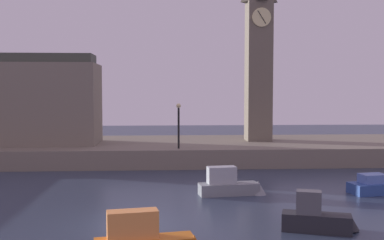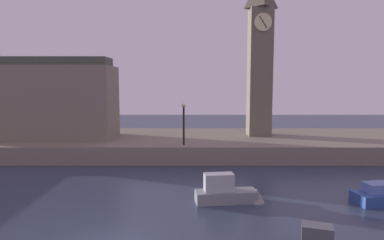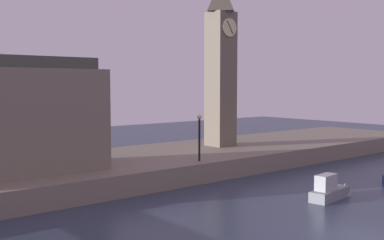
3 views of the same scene
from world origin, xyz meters
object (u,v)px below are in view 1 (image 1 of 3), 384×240
object	(u,v)px
parliament_hall	(16,100)
streetlamp	(179,120)
clock_tower	(259,52)
boat_barge_dark	(320,218)
boat_cruiser_grey	(232,185)

from	to	relation	value
parliament_hall	streetlamp	distance (m)	14.20
streetlamp	parliament_hall	bearing A→B (deg)	163.93
clock_tower	parliament_hall	size ratio (longest dim) A/B	1.19
boat_barge_dark	streetlamp	bearing A→B (deg)	108.13
streetlamp	boat_barge_dark	size ratio (longest dim) A/B	1.02
boat_barge_dark	parliament_hall	bearing A→B (deg)	132.64
parliament_hall	streetlamp	world-z (taller)	parliament_hall
parliament_hall	boat_barge_dark	distance (m)	28.53
clock_tower	boat_barge_dark	bearing A→B (deg)	-94.78
parliament_hall	boat_cruiser_grey	bearing A→B (deg)	-39.61
streetlamp	clock_tower	bearing A→B (deg)	37.09
clock_tower	streetlamp	distance (m)	10.90
clock_tower	boat_barge_dark	world-z (taller)	clock_tower
clock_tower	parliament_hall	bearing A→B (deg)	-175.46
clock_tower	streetlamp	world-z (taller)	clock_tower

